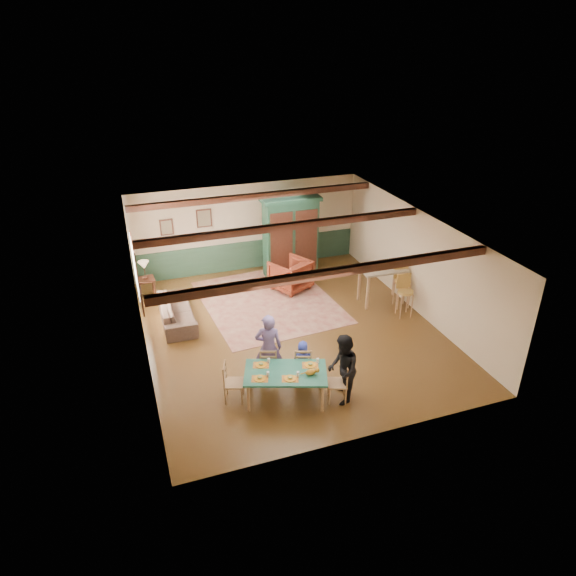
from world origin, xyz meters
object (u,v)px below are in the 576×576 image
object	(u,v)px
dining_table	(286,386)
table_lamp	(144,270)
person_child	(303,360)
bar_stool_left	(405,296)
end_table	(147,288)
dining_chair_end_left	(234,382)
dining_chair_far_left	(269,363)
armchair	(290,275)
dining_chair_far_right	(303,363)
person_woman	(343,369)
dining_chair_end_right	(337,382)
sofa	(177,311)
bar_stool_right	(402,287)
person_man	(269,348)
counter_table	(381,285)
armoire	(290,237)
cat	(311,371)

from	to	relation	value
dining_table	table_lamp	bearing A→B (deg)	111.84
person_child	bar_stool_left	world-z (taller)	bar_stool_left
end_table	dining_chair_end_left	bearing A→B (deg)	-76.63
dining_chair_far_left	armchair	size ratio (longest dim) A/B	0.86
dining_chair_far_right	person_woman	bearing A→B (deg)	139.73
table_lamp	end_table	bearing A→B (deg)	0.00
dining_chair_far_left	bar_stool_left	size ratio (longest dim) A/B	0.76
dining_chair_end_right	sofa	size ratio (longest dim) A/B	0.42
dining_chair_end_left	bar_stool_right	bearing A→B (deg)	-46.33
person_man	bar_stool_left	xyz separation A→B (m)	(4.14, 1.43, -0.21)
dining_chair_end_left	dining_chair_far_right	bearing A→B (deg)	-65.08
table_lamp	counter_table	bearing A→B (deg)	-21.70
bar_stool_left	person_man	bearing A→B (deg)	-153.73
dining_chair_far_left	armoire	world-z (taller)	armoire
dining_chair_end_right	person_woman	distance (m)	0.33
dining_chair_far_left	counter_table	world-z (taller)	counter_table
person_man	table_lamp	distance (m)	5.16
dining_chair_far_left	bar_stool_left	bearing A→B (deg)	-140.93
cat	sofa	xyz separation A→B (m)	(-2.06, 4.12, -0.46)
person_man	armchair	bearing A→B (deg)	-96.27
dining_chair_far_left	counter_table	xyz separation A→B (m)	(3.96, 2.37, 0.08)
person_man	counter_table	xyz separation A→B (m)	(3.94, 2.30, -0.27)
dining_chair_end_right	person_child	world-z (taller)	person_child
person_woman	bar_stool_right	distance (m)	4.42
dining_table	person_man	xyz separation A→B (m)	(-0.10, 0.80, 0.44)
person_child	person_man	bearing A→B (deg)	0.00
person_woman	bar_stool_left	bearing A→B (deg)	150.54
dining_chair_far_left	end_table	size ratio (longest dim) A/B	1.50
dining_table	cat	size ratio (longest dim) A/B	5.00
dining_chair_end_left	end_table	size ratio (longest dim) A/B	1.50
armoire	end_table	bearing A→B (deg)	-178.00
armoire	bar_stool_left	world-z (taller)	armoire
sofa	counter_table	distance (m)	5.51
dining_table	dining_chair_far_left	xyz separation A→B (m)	(-0.13, 0.73, 0.09)
person_child	dining_chair_far_left	bearing A→B (deg)	5.71
dining_table	person_child	world-z (taller)	person_child
person_woman	armoire	world-z (taller)	armoire
dining_table	cat	xyz separation A→B (m)	(0.44, -0.25, 0.42)
dining_chair_end_right	bar_stool_left	world-z (taller)	bar_stool_left
dining_chair_end_right	bar_stool_right	world-z (taller)	bar_stool_right
dining_chair_far_left	cat	size ratio (longest dim) A/B	2.64
dining_table	dining_chair_far_right	distance (m)	0.75
dining_chair_end_left	person_child	world-z (taller)	person_child
person_woman	cat	size ratio (longest dim) A/B	4.58
end_table	bar_stool_left	size ratio (longest dim) A/B	0.50
person_man	bar_stool_left	world-z (taller)	person_man
dining_chair_far_left	end_table	bearing A→B (deg)	-47.10
person_child	bar_stool_right	distance (m)	4.24
person_woman	counter_table	size ratio (longest dim) A/B	1.21
dining_table	end_table	distance (m)	5.94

